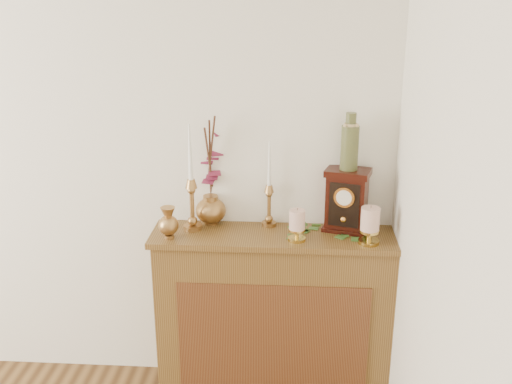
# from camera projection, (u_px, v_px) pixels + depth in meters

# --- Properties ---
(console_shelf) EXTENTS (1.24, 0.34, 0.93)m
(console_shelf) POSITION_uv_depth(u_px,v_px,m) (274.00, 320.00, 3.16)
(console_shelf) COLOR brown
(console_shelf) RESTS_ON ground
(candlestick_left) EXTENTS (0.09, 0.09, 0.55)m
(candlestick_left) POSITION_uv_depth(u_px,v_px,m) (192.00, 196.00, 2.99)
(candlestick_left) COLOR #AB8044
(candlestick_left) RESTS_ON console_shelf
(candlestick_center) EXTENTS (0.08, 0.08, 0.45)m
(candlestick_center) POSITION_uv_depth(u_px,v_px,m) (269.00, 199.00, 3.04)
(candlestick_center) COLOR #AB8044
(candlestick_center) RESTS_ON console_shelf
(bud_vase) EXTENTS (0.10, 0.10, 0.16)m
(bud_vase) POSITION_uv_depth(u_px,v_px,m) (168.00, 223.00, 2.92)
(bud_vase) COLOR #AB8044
(bud_vase) RESTS_ON console_shelf
(ginger_jar) EXTENTS (0.24, 0.25, 0.58)m
(ginger_jar) POSITION_uv_depth(u_px,v_px,m) (212.00, 173.00, 3.07)
(ginger_jar) COLOR #AB8044
(ginger_jar) RESTS_ON console_shelf
(pillar_candle_left) EXTENTS (0.09, 0.09, 0.17)m
(pillar_candle_left) POSITION_uv_depth(u_px,v_px,m) (297.00, 224.00, 2.89)
(pillar_candle_left) COLOR gold
(pillar_candle_left) RESTS_ON console_shelf
(pillar_candle_right) EXTENTS (0.10, 0.10, 0.20)m
(pillar_candle_right) POSITION_uv_depth(u_px,v_px,m) (370.00, 224.00, 2.85)
(pillar_candle_right) COLOR gold
(pillar_candle_right) RESTS_ON console_shelf
(ivy_garland) EXTENTS (0.42, 0.19, 0.08)m
(ivy_garland) POSITION_uv_depth(u_px,v_px,m) (343.00, 232.00, 2.98)
(ivy_garland) COLOR #3E6928
(ivy_garland) RESTS_ON console_shelf
(mantel_clock) EXTENTS (0.25, 0.20, 0.32)m
(mantel_clock) POSITION_uv_depth(u_px,v_px,m) (347.00, 201.00, 2.99)
(mantel_clock) COLOR #37120B
(mantel_clock) RESTS_ON console_shelf
(ceramic_vase) EXTENTS (0.09, 0.09, 0.28)m
(ceramic_vase) POSITION_uv_depth(u_px,v_px,m) (350.00, 144.00, 2.90)
(ceramic_vase) COLOR #183022
(ceramic_vase) RESTS_ON mantel_clock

